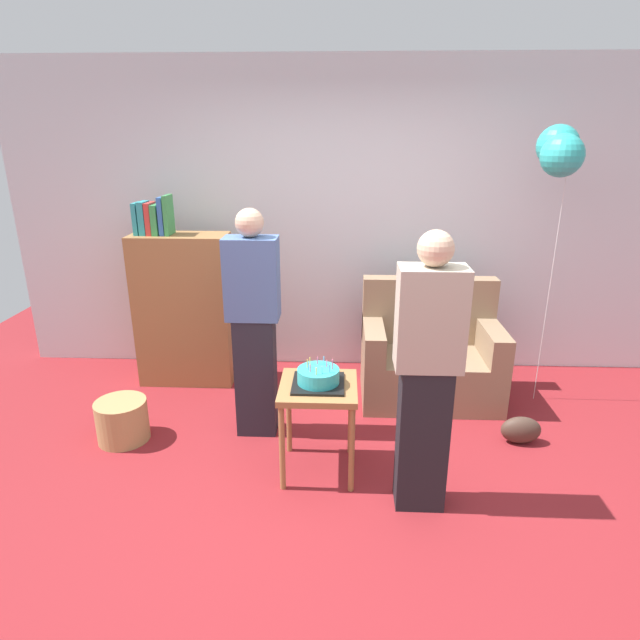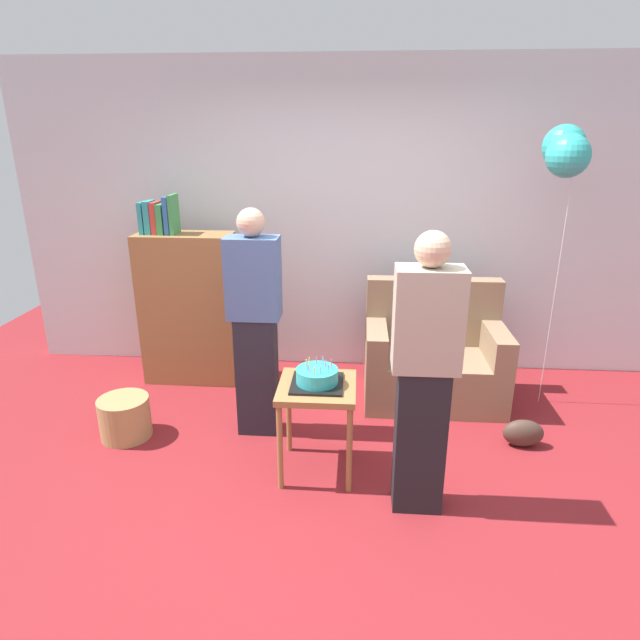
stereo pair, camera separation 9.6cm
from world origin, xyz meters
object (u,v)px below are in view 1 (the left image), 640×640
Objects in this scene: birthday_cake at (318,377)px; balloon_bunch at (560,151)px; bookshelf at (184,307)px; handbag at (521,430)px; couch at (429,357)px; person_holding_cake at (427,375)px; person_blowing_candles at (254,324)px; side_table at (318,398)px; wicker_basket at (122,420)px.

birthday_cake is 0.15× the size of balloon_bunch.
handbag is (2.63, -0.94, -0.58)m from bookshelf.
birthday_cake is (1.21, -1.32, -0.01)m from bookshelf.
couch is 1.50m from person_holding_cake.
person_blowing_candles reaches higher than couch.
bookshelf is 1.79m from birthday_cake.
handbag is (1.89, -0.09, -0.73)m from person_blowing_candles.
balloon_bunch reaches higher than birthday_cake.
person_holding_cake reaches higher than birthday_cake.
person_holding_cake is (0.61, -0.30, 0.17)m from birthday_cake.
balloon_bunch is (2.14, 0.58, 1.13)m from person_blowing_candles.
person_blowing_candles is 0.76× the size of balloon_bunch.
person_blowing_candles is 2.03m from handbag.
couch reaches higher than side_table.
handbag is at bearing -110.56° from balloon_bunch.
wicker_basket is 1.29× the size of handbag.
person_blowing_candles and person_holding_cake have the same top height.
person_holding_cake is 5.82× the size of handbag.
wicker_basket is (-1.41, 0.31, -0.51)m from birthday_cake.
couch is 2.42m from wicker_basket.
person_blowing_candles is at bearing -23.55° from person_holding_cake.
balloon_bunch reaches higher than handbag.
bookshelf is 5.78× the size of handbag.
bookshelf is 1.80m from side_table.
person_blowing_candles is at bearing 134.70° from birthday_cake.
person_holding_cake is at bearing -16.71° from wicker_basket.
birthday_cake is at bearing -33.68° from person_blowing_candles.
balloon_bunch is at bearing 13.67° from wicker_basket.
person_holding_cake is 1.29m from handbag.
side_table is (-0.87, -1.10, 0.18)m from couch.
bookshelf is 1.14m from person_blowing_candles.
couch is at bearing 177.20° from balloon_bunch.
handbag is (2.83, 0.08, -0.05)m from wicker_basket.
wicker_basket is at bearing -166.33° from balloon_bunch.
bookshelf reaches higher than couch.
handbag is at bearing 1.52° from wicker_basket.
person_blowing_candles is 1.18m from wicker_basket.
birthday_cake is 0.20× the size of person_blowing_candles.
person_holding_cake is 0.76× the size of balloon_bunch.
couch is 1.41m from side_table.
balloon_bunch is (0.25, 0.68, 1.87)m from handbag.
wicker_basket is at bearing -178.48° from handbag.
side_table is at bearing -33.68° from person_blowing_candles.
couch is at bearing 127.70° from handbag.
wicker_basket is at bearing -101.13° from bookshelf.
wicker_basket is at bearing -158.34° from person_blowing_candles.
wicker_basket is at bearing 167.79° from birthday_cake.
person_blowing_candles is at bearing 134.69° from side_table.
couch is at bearing -6.13° from bookshelf.
birthday_cake is at bearing -128.32° from couch.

